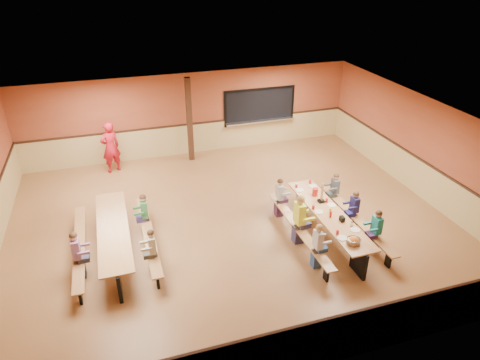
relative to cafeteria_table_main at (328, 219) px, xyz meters
name	(u,v)px	position (x,y,z in m)	size (l,w,h in m)	color
ground	(231,222)	(-2.23, 1.39, -0.53)	(12.00, 12.00, 0.00)	brown
room_envelope	(231,201)	(-2.23, 1.39, 0.16)	(12.04, 10.04, 3.02)	brown
kitchen_pass_through	(260,108)	(0.37, 6.35, 0.96)	(2.78, 0.28, 1.38)	black
structural_post	(190,120)	(-2.43, 5.79, 0.97)	(0.18, 0.18, 3.00)	#321C10
cafeteria_table_main	(328,219)	(0.00, 0.00, 0.00)	(1.91, 3.70, 0.74)	#AA7543
cafeteria_table_second	(114,236)	(-5.37, 0.94, 0.00)	(1.91, 3.70, 0.74)	#AA7543
seated_child_white_left	(317,246)	(-0.83, -1.03, 0.06)	(0.35, 0.29, 1.17)	silver
seated_adult_yellow	(299,219)	(-0.83, 0.02, 0.16)	(0.44, 0.36, 1.36)	#EEFF38
seated_child_grey_left	(279,198)	(-0.83, 1.33, 0.05)	(0.35, 0.28, 1.16)	#B0B0B0
seated_child_teal_right	(376,231)	(0.82, -0.91, 0.06)	(0.35, 0.29, 1.18)	teal
seated_child_navy_right	(354,211)	(0.82, 0.12, 0.05)	(0.34, 0.28, 1.14)	#1F1C4F
seated_child_char_right	(334,192)	(0.82, 1.18, 0.05)	(0.34, 0.28, 1.15)	#45494D
seated_child_purple_sec	(78,255)	(-6.19, 0.27, 0.09)	(0.38, 0.31, 1.22)	#925F88
seated_child_green_sec	(145,215)	(-4.54, 1.54, 0.07)	(0.36, 0.30, 1.19)	#32703B
seated_child_tan_sec	(153,251)	(-4.54, -0.03, 0.05)	(0.34, 0.28, 1.15)	#BBB695
standing_woman	(111,147)	(-5.19, 5.65, 0.36)	(0.65, 0.43, 1.78)	#B11423
punch_pitcher	(315,192)	(0.05, 0.90, 0.32)	(0.16, 0.16, 0.22)	red
chip_bowl	(354,241)	(-0.09, -1.35, 0.29)	(0.32, 0.32, 0.15)	orange
napkin_dispenser	(342,219)	(0.12, -0.45, 0.28)	(0.10, 0.14, 0.13)	black
condiment_mustard	(330,211)	(0.00, -0.06, 0.30)	(0.06, 0.06, 0.17)	yellow
condiment_ketchup	(331,214)	(-0.06, -0.20, 0.30)	(0.06, 0.06, 0.17)	#B2140F
table_paddle	(321,198)	(0.05, 0.54, 0.35)	(0.16, 0.16, 0.56)	black
place_settings	(329,211)	(0.00, 0.00, 0.27)	(0.65, 3.30, 0.11)	beige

